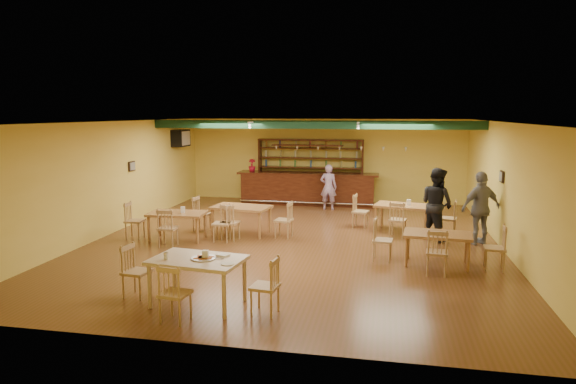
% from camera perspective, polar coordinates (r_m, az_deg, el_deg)
% --- Properties ---
extents(floor, '(12.00, 12.00, 0.00)m').
position_cam_1_polar(floor, '(12.93, 0.82, -5.49)').
color(floor, brown).
rests_on(floor, ground).
extents(ceiling_beam, '(10.00, 0.30, 0.25)m').
position_cam_1_polar(ceiling_beam, '(15.29, 2.73, 7.62)').
color(ceiling_beam, '#10311B').
rests_on(ceiling_beam, ceiling).
extents(track_rail_left, '(0.05, 2.50, 0.05)m').
position_cam_1_polar(track_rail_left, '(16.23, -3.32, 7.94)').
color(track_rail_left, silver).
rests_on(track_rail_left, ceiling).
extents(track_rail_right, '(0.05, 2.50, 0.05)m').
position_cam_1_polar(track_rail_right, '(15.75, 8.15, 7.83)').
color(track_rail_right, silver).
rests_on(track_rail_right, ceiling).
extents(ac_unit, '(0.34, 0.70, 0.48)m').
position_cam_1_polar(ac_unit, '(17.97, -12.02, 5.97)').
color(ac_unit, silver).
rests_on(ac_unit, wall_left).
extents(picture_left, '(0.04, 0.34, 0.28)m').
position_cam_1_polar(picture_left, '(15.21, -17.23, 2.80)').
color(picture_left, black).
rests_on(picture_left, wall_left).
extents(picture_right, '(0.04, 0.34, 0.28)m').
position_cam_1_polar(picture_right, '(13.20, 23.01, 1.61)').
color(picture_right, black).
rests_on(picture_right, wall_right).
extents(bar_counter, '(4.95, 0.85, 1.13)m').
position_cam_1_polar(bar_counter, '(17.88, 2.22, 0.40)').
color(bar_counter, black).
rests_on(bar_counter, ground).
extents(back_bar_hutch, '(3.83, 0.40, 2.28)m').
position_cam_1_polar(back_bar_hutch, '(18.42, 2.53, 2.45)').
color(back_bar_hutch, black).
rests_on(back_bar_hutch, ground).
extents(poinsettia, '(0.32, 0.32, 0.45)m').
position_cam_1_polar(poinsettia, '(18.20, -4.09, 3.04)').
color(poinsettia, '#B11024').
rests_on(poinsettia, bar_counter).
extents(dining_table_a, '(1.62, 1.10, 0.75)m').
position_cam_1_polar(dining_table_a, '(13.61, -5.27, -3.16)').
color(dining_table_a, olive).
rests_on(dining_table_a, ground).
extents(dining_table_b, '(1.63, 1.18, 0.74)m').
position_cam_1_polar(dining_table_b, '(14.19, 12.83, -2.87)').
color(dining_table_b, olive).
rests_on(dining_table_b, ground).
extents(dining_table_c, '(1.46, 0.93, 0.71)m').
position_cam_1_polar(dining_table_c, '(13.24, -12.35, -3.77)').
color(dining_table_c, olive).
rests_on(dining_table_c, ground).
extents(dining_table_d, '(1.46, 0.96, 0.70)m').
position_cam_1_polar(dining_table_d, '(11.28, 16.46, -6.19)').
color(dining_table_d, olive).
rests_on(dining_table_d, ground).
extents(near_table, '(1.63, 1.16, 0.81)m').
position_cam_1_polar(near_table, '(8.78, -10.12, -9.93)').
color(near_table, tan).
rests_on(near_table, ground).
extents(pizza_tray, '(0.47, 0.47, 0.01)m').
position_cam_1_polar(pizza_tray, '(8.62, -9.52, -7.39)').
color(pizza_tray, silver).
rests_on(pizza_tray, near_table).
extents(parmesan_shaker, '(0.08, 0.08, 0.11)m').
position_cam_1_polar(parmesan_shaker, '(8.68, -13.62, -7.07)').
color(parmesan_shaker, '#EAE5C6').
rests_on(parmesan_shaker, near_table).
extents(napkin_stack, '(0.24, 0.22, 0.03)m').
position_cam_1_polar(napkin_stack, '(8.72, -7.35, -7.08)').
color(napkin_stack, white).
rests_on(napkin_stack, near_table).
extents(pizza_server, '(0.33, 0.14, 0.00)m').
position_cam_1_polar(pizza_server, '(8.61, -8.38, -7.31)').
color(pizza_server, silver).
rests_on(pizza_server, pizza_tray).
extents(side_plate, '(0.25, 0.25, 0.01)m').
position_cam_1_polar(side_plate, '(8.26, -6.86, -8.05)').
color(side_plate, white).
rests_on(side_plate, near_table).
extents(patron_bar, '(0.58, 0.40, 1.52)m').
position_cam_1_polar(patron_bar, '(16.93, 4.59, 0.57)').
color(patron_bar, '#7E479A').
rests_on(patron_bar, ground).
extents(patron_right_a, '(1.12, 1.14, 1.86)m').
position_cam_1_polar(patron_right_a, '(13.36, 16.44, -1.31)').
color(patron_right_a, black).
rests_on(patron_right_a, ground).
extents(patron_right_b, '(1.15, 0.88, 1.81)m').
position_cam_1_polar(patron_right_b, '(13.26, 20.94, -1.71)').
color(patron_right_b, gray).
rests_on(patron_right_b, ground).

